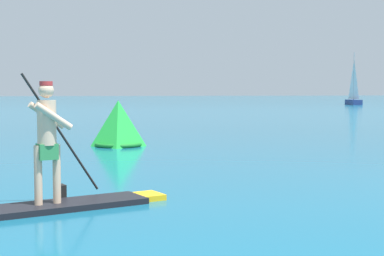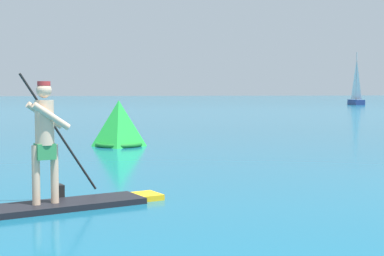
{
  "view_description": "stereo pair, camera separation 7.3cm",
  "coord_description": "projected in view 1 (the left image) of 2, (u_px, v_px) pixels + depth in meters",
  "views": [
    {
      "loc": [
        -8.26,
        -7.07,
        1.65
      ],
      "look_at": [
        -4.43,
        6.62,
        0.74
      ],
      "focal_mm": 52.97,
      "sensor_mm": 36.0,
      "label": 1
    },
    {
      "loc": [
        -8.19,
        -7.09,
        1.65
      ],
      "look_at": [
        -4.43,
        6.62,
        0.74
      ],
      "focal_mm": 52.97,
      "sensor_mm": 36.0,
      "label": 2
    }
  ],
  "objects": [
    {
      "name": "paddleboarder_near_left",
      "position": [
        49.0,
        183.0,
        7.89
      ],
      "size": [
        3.51,
        1.44,
        1.97
      ],
      "rotation": [
        0.0,
        0.0,
        0.28
      ],
      "color": "black",
      "rests_on": "ground"
    },
    {
      "name": "race_marker_buoy",
      "position": [
        118.0,
        126.0,
        17.13
      ],
      "size": [
        1.44,
        1.44,
        1.39
      ],
      "color": "green",
      "rests_on": "ground"
    },
    {
      "name": "sailboat_right_horizon",
      "position": [
        354.0,
        97.0,
        72.04
      ],
      "size": [
        2.32,
        4.36,
        6.66
      ],
      "rotation": [
        0.0,
        0.0,
        4.42
      ],
      "color": "navy",
      "rests_on": "ground"
    }
  ]
}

